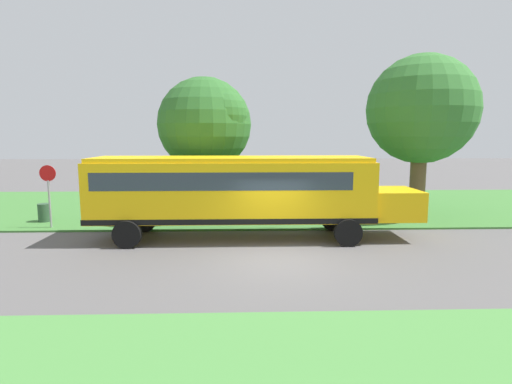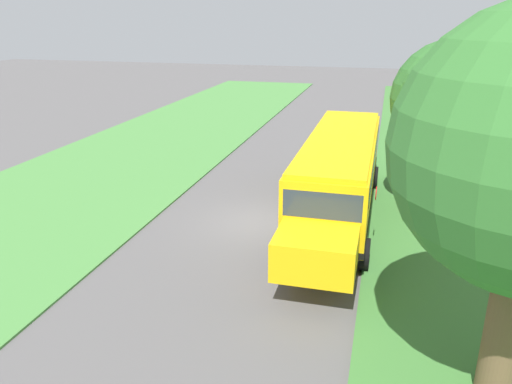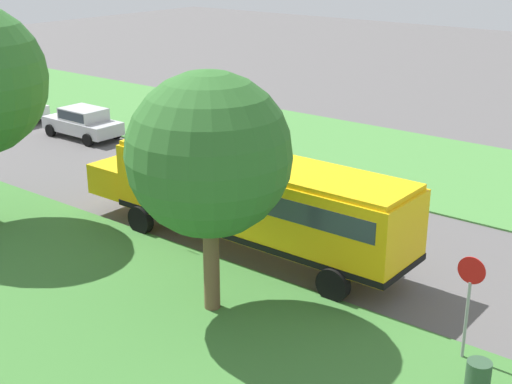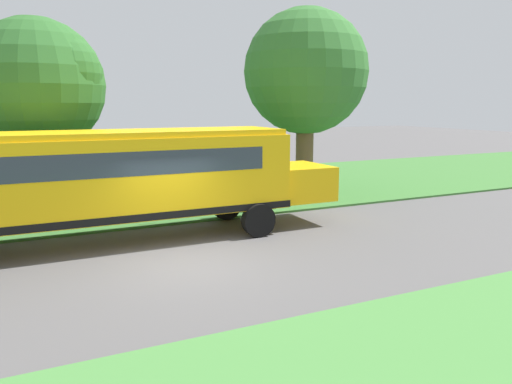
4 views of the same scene
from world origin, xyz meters
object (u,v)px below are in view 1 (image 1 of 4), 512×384
object	(u,v)px
school_bus	(239,189)
stop_sign	(49,189)
oak_tree_roadside_mid	(423,110)
trash_bin	(45,213)
oak_tree_beside_bus	(207,123)

from	to	relation	value
school_bus	stop_sign	size ratio (longest dim) A/B	4.53
oak_tree_roadside_mid	stop_sign	bearing A→B (deg)	-82.31
oak_tree_roadside_mid	trash_bin	distance (m)	18.40
school_bus	oak_tree_roadside_mid	world-z (taller)	oak_tree_roadside_mid
school_bus	trash_bin	size ratio (longest dim) A/B	13.80
school_bus	stop_sign	bearing A→B (deg)	-102.73
school_bus	trash_bin	world-z (taller)	school_bus
trash_bin	school_bus	bearing A→B (deg)	71.05
school_bus	oak_tree_beside_bus	world-z (taller)	oak_tree_beside_bus
oak_tree_beside_bus	stop_sign	distance (m)	7.35
stop_sign	oak_tree_beside_bus	bearing A→B (deg)	105.74
oak_tree_beside_bus	stop_sign	xyz separation A→B (m)	(1.84, -6.54, -2.79)
school_bus	trash_bin	bearing A→B (deg)	-108.95
oak_tree_beside_bus	trash_bin	bearing A→B (deg)	-85.35
oak_tree_beside_bus	oak_tree_roadside_mid	xyz separation A→B (m)	(-0.43, 10.33, 0.69)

